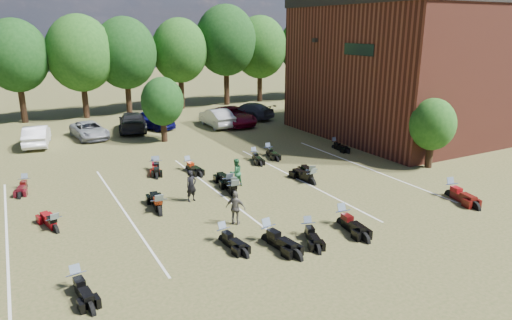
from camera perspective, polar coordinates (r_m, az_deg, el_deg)
ground at (r=23.26m, az=5.18°, el=-5.21°), size 160.00×160.00×0.00m
car_1 at (r=37.50m, az=-25.74°, el=2.77°), size 2.29×4.82×1.52m
car_2 at (r=38.45m, az=-20.10°, el=3.53°), size 2.68×4.89×1.30m
car_3 at (r=40.04m, az=-15.16°, el=4.66°), size 3.48×5.93×1.61m
car_4 at (r=40.60m, az=-12.75°, el=4.92°), size 3.35×4.81×1.52m
car_5 at (r=40.61m, az=-4.95°, el=5.32°), size 1.77×4.87×1.59m
car_6 at (r=41.25m, az=-2.91°, el=5.53°), size 2.69×5.75×1.59m
car_7 at (r=43.98m, az=-0.92°, el=6.17°), size 4.04×5.65×1.52m
person_black at (r=23.20m, az=-8.09°, el=-3.22°), size 0.67×0.52×1.62m
person_green at (r=25.14m, az=-2.53°, el=-1.57°), size 0.82×0.67×1.58m
person_grey at (r=20.37m, az=-2.56°, el=-6.01°), size 0.91×0.91×1.55m
motorcycle_0 at (r=17.08m, az=-21.37°, el=-14.81°), size 0.95×2.24×1.21m
motorcycle_2 at (r=19.13m, az=-4.08°, el=-10.14°), size 0.93×2.18×1.18m
motorcycle_3 at (r=19.09m, az=1.48°, el=-10.15°), size 1.14×2.55×1.37m
motorcycle_4 at (r=19.72m, az=6.47°, el=-9.35°), size 1.31×2.19×1.17m
motorcycle_5 at (r=20.95m, az=10.69°, el=-7.95°), size 1.05×2.50×1.35m
motorcycle_6 at (r=25.95m, az=23.08°, el=-4.19°), size 1.30×2.60×1.39m
motorcycle_7 at (r=21.76m, az=-23.74°, el=-8.17°), size 1.18×2.29×1.22m
motorcycle_8 at (r=22.20m, az=-11.94°, el=-6.60°), size 1.11×2.61×1.41m
motorcycle_9 at (r=23.75m, az=-2.66°, el=-4.69°), size 1.20×2.60×1.40m
motorcycle_10 at (r=24.70m, az=-2.84°, el=-3.85°), size 0.94×2.07×1.11m
motorcycle_11 at (r=24.83m, az=-3.34°, el=-3.75°), size 1.03×2.52×1.37m
motorcycle_12 at (r=26.49m, az=6.93°, el=-2.54°), size 1.37×2.41×1.28m
motorcycle_13 at (r=25.89m, az=6.97°, el=-2.99°), size 0.92×2.41×1.31m
motorcycle_14 at (r=28.01m, az=-26.84°, el=-3.19°), size 1.09×2.15×1.15m
motorcycle_15 at (r=28.99m, az=-12.56°, el=-1.15°), size 1.11×2.13×1.13m
motorcycle_16 at (r=28.81m, az=-12.26°, el=-1.24°), size 1.29×2.27×1.21m
motorcycle_17 at (r=28.51m, az=-8.44°, el=-1.22°), size 0.89×2.23×1.21m
motorcycle_18 at (r=30.37m, az=-0.24°, el=0.05°), size 1.08×2.16×1.15m
motorcycle_19 at (r=31.44m, az=1.54°, el=0.62°), size 0.95×2.17×1.17m
motorcycle_20 at (r=33.66m, az=9.77°, el=1.44°), size 0.69×2.01×1.11m
brick_building at (r=43.58m, az=23.58°, el=10.85°), size 25.40×15.20×10.70m
tree_line at (r=48.28m, az=-15.59°, el=13.14°), size 56.00×6.00×9.79m
young_tree_near_building at (r=30.05m, az=21.20°, el=4.17°), size 2.80×2.80×4.16m
young_tree_midfield at (r=35.35m, az=-11.63°, el=7.18°), size 3.20×3.20×4.70m
parking_lines at (r=24.36m, az=-4.67°, el=-4.16°), size 20.10×14.00×0.01m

